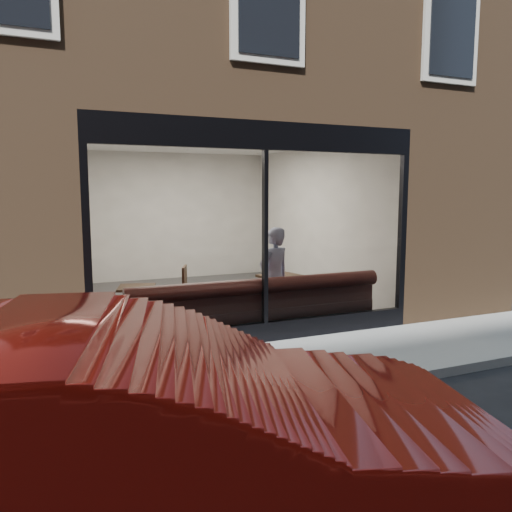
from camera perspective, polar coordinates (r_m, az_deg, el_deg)
name	(u,v)px	position (r m, az deg, el deg)	size (l,w,h in m)	color
ground	(340,393)	(5.80, 9.54, -15.15)	(120.00, 120.00, 0.00)	black
sidewalk_near	(298,364)	(6.60, 4.79, -12.18)	(40.00, 2.00, 0.01)	gray
kerb_near	(342,389)	(5.74, 9.83, -14.77)	(40.00, 0.10, 0.12)	gray
host_building_pier_left	(5,220)	(12.55, -26.74, 3.74)	(2.50, 12.00, 3.20)	brown
host_building_pier_right	(301,214)	(14.18, 5.17, 4.80)	(2.50, 12.00, 3.20)	brown
host_building_backfill	(148,212)	(15.79, -12.28, 4.91)	(5.00, 6.00, 3.20)	brown
cafe_floor	(206,301)	(10.18, -5.75, -5.15)	(6.00, 6.00, 0.00)	#2D2D30
cafe_ceiling	(204,141)	(9.99, -5.98, 12.90)	(6.00, 6.00, 0.00)	white
cafe_wall_back	(170,216)	(12.85, -9.79, 4.47)	(5.00, 5.00, 0.00)	beige
cafe_wall_left	(71,226)	(9.54, -20.34, 3.19)	(6.00, 6.00, 0.00)	beige
cafe_wall_right	(315,220)	(10.95, 6.73, 4.06)	(6.00, 6.00, 0.00)	beige
storefront_kick	(265,332)	(7.46, 1.02, -8.70)	(5.00, 0.10, 0.30)	black
storefront_header	(265,135)	(7.22, 1.07, 13.61)	(5.00, 0.10, 0.40)	black
storefront_mullion	(265,238)	(7.20, 1.04, 2.07)	(0.06, 0.10, 2.50)	black
storefront_glass	(266,238)	(7.18, 1.14, 2.05)	(4.80, 4.80, 0.00)	white
banquette	(254,321)	(7.80, -0.18, -7.42)	(4.00, 0.55, 0.45)	#341313
person	(274,278)	(8.11, 2.08, -2.52)	(0.60, 0.40, 1.65)	#959DC4
cafe_table_left	(137,287)	(7.96, -13.49, -3.52)	(0.55, 0.55, 0.04)	black
cafe_table_right	(282,276)	(8.78, 2.94, -2.34)	(0.66, 0.66, 0.04)	black
cafe_chair_left	(174,307)	(8.77, -9.35, -5.76)	(0.44, 0.44, 0.04)	black
wall_poster	(74,224)	(9.33, -20.05, 3.43)	(0.02, 0.61, 0.82)	white
parked_car	(122,461)	(2.98, -15.04, -21.69)	(1.63, 4.68, 1.54)	#A5150D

